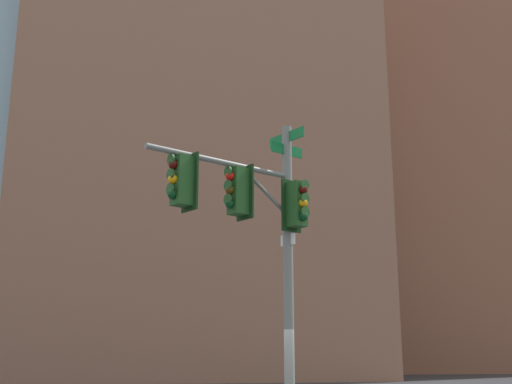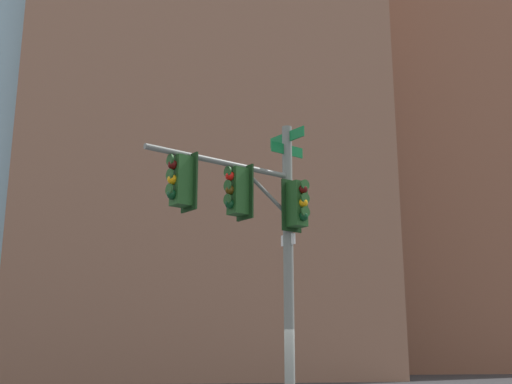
# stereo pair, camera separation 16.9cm
# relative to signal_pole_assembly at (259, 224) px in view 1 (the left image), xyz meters

# --- Properties ---
(signal_pole_assembly) EXTENTS (3.58, 2.34, 7.05)m
(signal_pole_assembly) POSITION_rel_signal_pole_assembly_xyz_m (0.00, 0.00, 0.00)
(signal_pole_assembly) COLOR slate
(signal_pole_assembly) RESTS_ON ground_plane
(building_brick_nearside) EXTENTS (25.43, 17.76, 50.01)m
(building_brick_nearside) POSITION_rel_signal_pole_assembly_xyz_m (-1.17, -35.81, 20.32)
(building_brick_nearside) COLOR #845B47
(building_brick_nearside) RESTS_ON ground_plane
(building_brick_midblock) EXTENTS (18.20, 14.92, 35.16)m
(building_brick_midblock) POSITION_rel_signal_pole_assembly_xyz_m (-3.94, -36.00, 12.90)
(building_brick_midblock) COLOR #845B47
(building_brick_midblock) RESTS_ON ground_plane
(building_brick_farside) EXTENTS (21.23, 14.16, 36.44)m
(building_brick_farside) POSITION_rel_signal_pole_assembly_xyz_m (-27.10, -44.28, 13.54)
(building_brick_farside) COLOR brown
(building_brick_farside) RESTS_ON ground_plane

